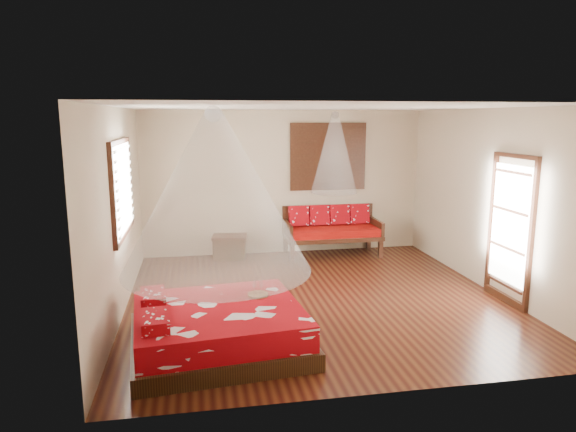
# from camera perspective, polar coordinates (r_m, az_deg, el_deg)

# --- Properties ---
(room) EXTENTS (5.54, 5.54, 2.84)m
(room) POSITION_cam_1_polar(r_m,az_deg,el_deg) (7.43, 3.20, 1.12)
(room) COLOR #33110B
(room) RESTS_ON ground
(bed) EXTENTS (2.16, 1.99, 0.63)m
(bed) POSITION_cam_1_polar(r_m,az_deg,el_deg) (6.16, -7.82, -12.23)
(bed) COLOR black
(bed) RESTS_ON floor
(daybed) EXTENTS (1.85, 0.82, 0.96)m
(daybed) POSITION_cam_1_polar(r_m,az_deg,el_deg) (10.08, 4.84, -1.38)
(daybed) COLOR black
(daybed) RESTS_ON floor
(storage_chest) EXTENTS (0.70, 0.56, 0.45)m
(storage_chest) POSITION_cam_1_polar(r_m,az_deg,el_deg) (9.89, -6.50, -3.41)
(storage_chest) COLOR black
(storage_chest) RESTS_ON floor
(shutter_panel) EXTENTS (1.52, 0.06, 1.32)m
(shutter_panel) POSITION_cam_1_polar(r_m,az_deg,el_deg) (10.20, 4.48, 6.60)
(shutter_panel) COLOR black
(shutter_panel) RESTS_ON wall_back
(window_left) EXTENTS (0.10, 1.74, 1.34)m
(window_left) POSITION_cam_1_polar(r_m,az_deg,el_deg) (7.45, -17.90, 2.97)
(window_left) COLOR black
(window_left) RESTS_ON wall_left
(glazed_door) EXTENTS (0.08, 1.02, 2.16)m
(glazed_door) POSITION_cam_1_polar(r_m,az_deg,el_deg) (8.04, 23.43, -1.43)
(glazed_door) COLOR black
(glazed_door) RESTS_ON floor
(wine_tray) EXTENTS (0.26, 0.26, 0.21)m
(wine_tray) POSITION_cam_1_polar(r_m,az_deg,el_deg) (6.39, -3.36, -8.37)
(wine_tray) COLOR brown
(wine_tray) RESTS_ON bed
(mosquito_net_main) EXTENTS (2.14, 2.14, 1.80)m
(mosquito_net_main) POSITION_cam_1_polar(r_m,az_deg,el_deg) (5.73, -8.07, 2.66)
(mosquito_net_main) COLOR white
(mosquito_net_main) RESTS_ON ceiling
(mosquito_net_daybed) EXTENTS (0.87, 0.87, 1.50)m
(mosquito_net_daybed) POSITION_cam_1_polar(r_m,az_deg,el_deg) (9.74, 5.18, 6.98)
(mosquito_net_daybed) COLOR white
(mosquito_net_daybed) RESTS_ON ceiling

